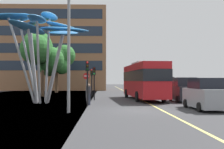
% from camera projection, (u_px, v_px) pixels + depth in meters
% --- Properties ---
extents(ground, '(120.00, 240.00, 0.10)m').
position_uv_depth(ground, '(130.00, 111.00, 17.66)').
color(ground, '#38383A').
extents(red_bus, '(3.27, 10.97, 3.78)m').
position_uv_depth(red_bus, '(143.00, 79.00, 27.73)').
color(red_bus, red).
rests_on(red_bus, ground).
extents(leaf_sculpture, '(9.10, 7.32, 8.28)m').
position_uv_depth(leaf_sculpture, '(41.00, 30.00, 23.86)').
color(leaf_sculpture, '#9EA0A5').
rests_on(leaf_sculpture, ground).
extents(traffic_light_kerb_near, '(0.28, 0.42, 3.46)m').
position_uv_depth(traffic_light_kerb_near, '(87.00, 73.00, 21.08)').
color(traffic_light_kerb_near, black).
rests_on(traffic_light_kerb_near, ground).
extents(traffic_light_kerb_far, '(0.28, 0.42, 3.26)m').
position_uv_depth(traffic_light_kerb_far, '(94.00, 76.00, 26.86)').
color(traffic_light_kerb_far, black).
rests_on(traffic_light_kerb_far, ground).
extents(traffic_light_island_mid, '(0.28, 0.42, 3.31)m').
position_uv_depth(traffic_light_island_mid, '(92.00, 76.00, 32.27)').
color(traffic_light_island_mid, black).
rests_on(traffic_light_island_mid, ground).
extents(traffic_light_opposite, '(0.28, 0.42, 3.37)m').
position_uv_depth(traffic_light_opposite, '(92.00, 76.00, 33.80)').
color(traffic_light_opposite, black).
rests_on(traffic_light_opposite, ground).
extents(car_parked_near, '(2.07, 4.54, 2.11)m').
position_uv_depth(car_parked_near, '(206.00, 95.00, 18.19)').
color(car_parked_near, gray).
rests_on(car_parked_near, ground).
extents(car_parked_mid, '(2.09, 3.83, 2.20)m').
position_uv_depth(car_parked_mid, '(184.00, 90.00, 24.84)').
color(car_parked_mid, black).
rests_on(car_parked_mid, ground).
extents(car_parked_far, '(2.00, 4.14, 2.33)m').
position_uv_depth(car_parked_far, '(165.00, 88.00, 31.40)').
color(car_parked_far, gray).
rests_on(car_parked_far, ground).
extents(car_side_street, '(1.94, 4.47, 2.19)m').
position_uv_depth(car_side_street, '(153.00, 87.00, 38.12)').
color(car_side_street, maroon).
rests_on(car_side_street, ground).
extents(street_lamp, '(1.49, 0.44, 8.40)m').
position_uv_depth(street_lamp, '(74.00, 25.00, 16.46)').
color(street_lamp, gray).
rests_on(street_lamp, ground).
extents(tree_pavement_near, '(4.93, 5.32, 8.00)m').
position_uv_depth(tree_pavement_near, '(41.00, 50.00, 33.14)').
color(tree_pavement_near, brown).
rests_on(tree_pavement_near, ground).
extents(tree_pavement_far, '(5.62, 4.63, 7.80)m').
position_uv_depth(tree_pavement_far, '(59.00, 60.00, 44.07)').
color(tree_pavement_far, brown).
rests_on(tree_pavement_far, ground).
extents(pedestrian, '(0.34, 0.34, 1.70)m').
position_uv_depth(pedestrian, '(89.00, 94.00, 21.46)').
color(pedestrian, '#2D3342').
rests_on(pedestrian, ground).
extents(no_entry_sign, '(0.60, 0.12, 2.65)m').
position_uv_depth(no_entry_sign, '(86.00, 82.00, 25.40)').
color(no_entry_sign, gray).
rests_on(no_entry_sign, ground).
extents(backdrop_building, '(23.55, 13.38, 16.42)m').
position_uv_depth(backdrop_building, '(51.00, 51.00, 58.17)').
color(backdrop_building, '#8E6042').
rests_on(backdrop_building, ground).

